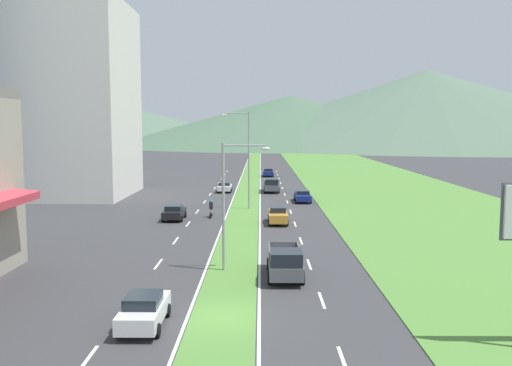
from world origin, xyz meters
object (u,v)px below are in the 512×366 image
at_px(street_lamp_mid, 246,154).
at_px(car_1, 144,310).
at_px(car_2, 225,187).
at_px(pickup_truck_0, 271,185).
at_px(car_3, 268,172).
at_px(car_5, 174,212).
at_px(car_0, 303,196).
at_px(motorcycle_rider, 211,210).
at_px(street_lamp_near, 229,197).
at_px(pickup_truck_1, 285,263).
at_px(car_4, 278,215).

distance_m(street_lamp_mid, car_1, 36.72).
distance_m(car_2, pickup_truck_0, 6.63).
distance_m(car_3, car_5, 48.30).
height_order(car_0, motorcycle_rider, motorcycle_rider).
height_order(street_lamp_near, street_lamp_mid, street_lamp_mid).
xyz_separation_m(car_1, pickup_truck_1, (6.91, 8.16, 0.18)).
xyz_separation_m(pickup_truck_0, pickup_truck_1, (-0.02, -43.77, 0.00)).
bearing_deg(car_1, car_5, 6.30).
height_order(car_4, car_5, car_4).
xyz_separation_m(street_lamp_mid, car_3, (3.04, 40.20, -5.40)).
bearing_deg(motorcycle_rider, pickup_truck_0, -17.19).
distance_m(car_3, pickup_truck_0, 24.40).
relative_size(car_1, car_5, 1.00).
xyz_separation_m(car_1, motorcycle_rider, (0.34, 30.61, -0.05)).
bearing_deg(car_5, car_2, -8.71).
bearing_deg(car_0, car_2, -133.83).
height_order(car_0, pickup_truck_0, pickup_truck_0).
bearing_deg(pickup_truck_1, car_0, 173.84).
xyz_separation_m(car_2, motorcycle_rider, (0.03, -21.40, 0.02)).
relative_size(pickup_truck_0, motorcycle_rider, 2.70).
distance_m(car_5, motorcycle_rider, 3.86).
distance_m(street_lamp_near, car_4, 18.13).
height_order(pickup_truck_0, pickup_truck_1, same).
bearing_deg(car_2, car_1, 179.66).
height_order(car_3, car_5, car_5).
xyz_separation_m(car_0, pickup_truck_1, (-3.67, -34.00, 0.25)).
xyz_separation_m(car_2, car_4, (6.76, -24.88, 0.09)).
height_order(car_3, pickup_truck_1, pickup_truck_1).
height_order(pickup_truck_1, motorcycle_rider, pickup_truck_1).
distance_m(pickup_truck_0, motorcycle_rider, 22.31).
relative_size(street_lamp_near, car_5, 1.91).
relative_size(street_lamp_mid, car_5, 2.52).
relative_size(car_0, car_3, 1.10).
xyz_separation_m(car_3, motorcycle_rider, (-6.49, -45.71, -0.02)).
bearing_deg(pickup_truck_0, car_1, -7.60).
bearing_deg(car_0, car_5, -46.52).
height_order(car_3, motorcycle_rider, motorcycle_rider).
bearing_deg(street_lamp_near, pickup_truck_1, -25.51).
xyz_separation_m(street_lamp_near, car_3, (3.42, 66.50, -4.04)).
xyz_separation_m(street_lamp_mid, pickup_truck_1, (3.11, -27.97, -5.19)).
bearing_deg(street_lamp_mid, car_1, -95.99).
bearing_deg(car_3, pickup_truck_1, 0.07).
height_order(car_4, pickup_truck_1, pickup_truck_1).
relative_size(car_1, car_3, 0.99).
height_order(car_2, car_4, car_4).
xyz_separation_m(street_lamp_near, car_1, (-3.41, -9.83, -4.00)).
height_order(car_0, car_3, car_3).
bearing_deg(car_4, street_lamp_mid, -160.04).
bearing_deg(street_lamp_mid, motorcycle_rider, -122.07).
bearing_deg(pickup_truck_1, car_4, 179.53).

